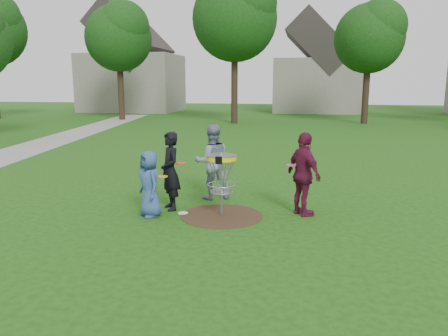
% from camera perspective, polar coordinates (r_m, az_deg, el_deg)
% --- Properties ---
extents(ground, '(100.00, 100.00, 0.00)m').
position_cam_1_polar(ground, '(9.53, -0.32, -6.26)').
color(ground, '#19470F').
rests_on(ground, ground).
extents(dirt_patch, '(1.80, 1.80, 0.01)m').
position_cam_1_polar(dirt_patch, '(9.52, -0.32, -6.23)').
color(dirt_patch, '#47331E').
rests_on(dirt_patch, ground).
extents(concrete_path, '(7.75, 39.92, 0.02)m').
position_cam_1_polar(concrete_path, '(20.74, -24.24, 2.30)').
color(concrete_path, '#9E9E99').
rests_on(concrete_path, ground).
extents(player_blue, '(0.81, 0.82, 1.43)m').
position_cam_1_polar(player_blue, '(9.47, -9.68, -2.05)').
color(player_blue, '#304B84').
rests_on(player_blue, ground).
extents(player_black, '(0.71, 0.77, 1.77)m').
position_cam_1_polar(player_black, '(9.87, -7.04, -0.42)').
color(player_black, black).
rests_on(player_black, ground).
extents(player_grey, '(1.10, 0.99, 1.85)m').
position_cam_1_polar(player_grey, '(10.74, -1.59, 0.83)').
color(player_grey, slate).
rests_on(player_grey, ground).
extents(player_maroon, '(0.98, 1.12, 1.81)m').
position_cam_1_polar(player_maroon, '(9.51, 10.39, -0.82)').
color(player_maroon, maroon).
rests_on(player_maroon, ground).
extents(disc_on_grass, '(0.22, 0.22, 0.02)m').
position_cam_1_polar(disc_on_grass, '(9.73, -5.39, -5.87)').
color(disc_on_grass, white).
rests_on(disc_on_grass, ground).
extents(disc_golf_basket, '(0.66, 0.67, 1.38)m').
position_cam_1_polar(disc_golf_basket, '(9.27, -0.32, -0.24)').
color(disc_golf_basket, '#9EA0A5').
rests_on(disc_golf_basket, ground).
extents(held_discs, '(2.92, 1.59, 0.28)m').
position_cam_1_polar(held_discs, '(9.67, -1.60, 0.44)').
color(held_discs, gold).
rests_on(held_discs, ground).
extents(tree_row, '(51.20, 17.42, 9.90)m').
position_cam_1_polar(tree_row, '(29.83, 8.03, 17.51)').
color(tree_row, '#38281C').
rests_on(tree_row, ground).
extents(house_row, '(44.50, 10.65, 11.62)m').
position_cam_1_polar(house_row, '(42.15, 14.63, 12.56)').
color(house_row, gray).
rests_on(house_row, ground).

